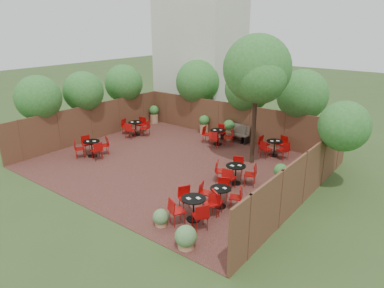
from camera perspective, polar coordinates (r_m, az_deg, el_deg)
The scene contains 13 objects.
ground at distance 16.30m, azimuth -2.71°, elevation -3.36°, with size 80.00×80.00×0.00m, color #354F23.
courtyard_paving at distance 16.30m, azimuth -2.72°, elevation -3.33°, with size 12.00×10.00×0.02m, color #361916.
fence_back at distance 19.84m, azimuth 6.63°, elevation 3.73°, with size 12.00×0.08×2.00m, color brown.
fence_left at distance 20.20m, azimuth -15.89°, elevation 3.39°, with size 0.08×10.00×2.00m, color brown.
fence_right at distance 13.14m, azimuth 17.70°, elevation -5.32°, with size 0.08×10.00×2.00m, color brown.
neighbour_building at distance 24.23m, azimuth 1.36°, elevation 13.87°, with size 5.00×4.00×8.00m, color beige.
overhang_foliage at distance 19.17m, azimuth -0.41°, elevation 8.60°, with size 15.37×10.71×2.65m.
courtyard_tree at distance 15.70m, azimuth 10.42°, elevation 11.27°, with size 3.01×2.95×5.80m.
park_bench_left at distance 19.44m, azimuth 7.19°, elevation 1.87°, with size 1.57×0.56×0.95m.
park_bench_right at distance 19.52m, azimuth 6.79°, elevation 1.84°, with size 1.45×0.58×0.88m.
bistro_tables at distance 16.02m, azimuth -0.09°, elevation -1.92°, with size 10.07×8.75×0.92m.
planters at distance 19.46m, azimuth 2.25°, elevation 2.36°, with size 11.12×4.68×1.14m.
low_shrubs at distance 11.37m, azimuth 4.98°, elevation -12.13°, with size 3.33×3.90×0.73m.
Camera 1 is at (9.80, -11.43, 6.25)m, focal length 32.94 mm.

